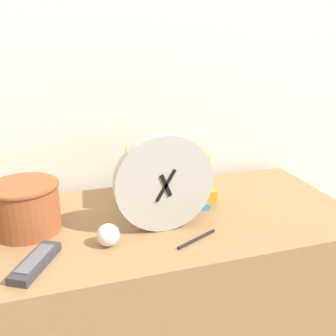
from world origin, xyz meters
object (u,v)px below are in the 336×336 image
object	(u,v)px
desk_clock	(164,183)
basket	(25,205)
crumpled_paper_ball	(108,235)
pen	(197,239)
book_stack	(171,179)
tv_remote	(36,262)

from	to	relation	value
desk_clock	basket	size ratio (longest dim) A/B	1.43
crumpled_paper_ball	pen	distance (m)	0.23
basket	book_stack	bearing A→B (deg)	5.96
tv_remote	pen	distance (m)	0.40
tv_remote	book_stack	bearing A→B (deg)	30.05
pen	crumpled_paper_ball	bearing A→B (deg)	168.35
basket	desk_clock	bearing A→B (deg)	-16.58
book_stack	tv_remote	bearing A→B (deg)	-149.95
book_stack	pen	xyz separation A→B (m)	(-0.00, -0.24, -0.08)
book_stack	tv_remote	distance (m)	0.47
desk_clock	crumpled_paper_ball	bearing A→B (deg)	-165.97
basket	crumpled_paper_ball	distance (m)	0.25
tv_remote	crumpled_paper_ball	size ratio (longest dim) A/B	2.87
desk_clock	crumpled_paper_ball	world-z (taller)	desk_clock
desk_clock	book_stack	bearing A→B (deg)	65.93
desk_clock	book_stack	distance (m)	0.17
desk_clock	basket	bearing A→B (deg)	163.42
basket	tv_remote	bearing A→B (deg)	-83.84
desk_clock	book_stack	xyz separation A→B (m)	(0.07, 0.15, -0.05)
book_stack	crumpled_paper_ball	distance (m)	0.30
book_stack	crumpled_paper_ball	world-z (taller)	book_stack
crumpled_paper_ball	tv_remote	bearing A→B (deg)	-166.29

